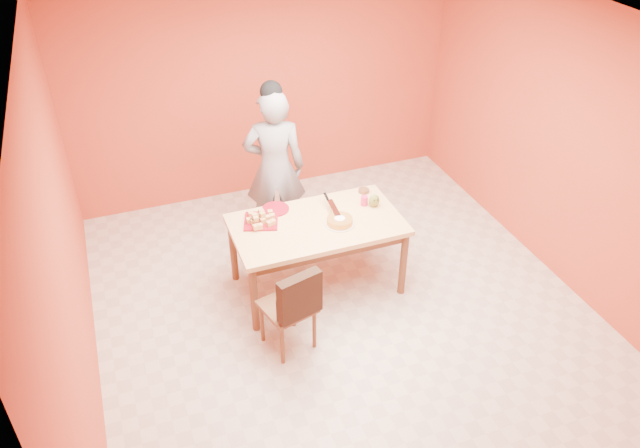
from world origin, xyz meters
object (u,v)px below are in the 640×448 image
object	(u,v)px
dining_table	(317,231)
person	(275,168)
pastry_platter	(261,221)
dining_chair	(288,306)
sponge_cake	(340,221)
egg_ornament	(374,201)
magenta_glass	(364,201)
red_dinner_plate	(276,209)
checker_tin	(364,191)

from	to	relation	value
dining_table	person	bearing A→B (deg)	97.43
dining_table	pastry_platter	size ratio (longest dim) A/B	5.14
dining_chair	sponge_cake	distance (m)	0.98
egg_ornament	magenta_glass	xyz separation A→B (m)	(-0.08, 0.06, -0.02)
person	sponge_cake	world-z (taller)	person
pastry_platter	red_dinner_plate	size ratio (longest dim) A/B	1.18
dining_table	person	distance (m)	0.97
dining_table	red_dinner_plate	distance (m)	0.47
pastry_platter	egg_ornament	distance (m)	1.11
sponge_cake	checker_tin	size ratio (longest dim) A/B	2.23
dining_chair	red_dinner_plate	size ratio (longest dim) A/B	3.41
pastry_platter	magenta_glass	xyz separation A→B (m)	(1.03, -0.07, 0.04)
dining_chair	egg_ornament	distance (m)	1.42
magenta_glass	checker_tin	size ratio (longest dim) A/B	0.89
dining_table	checker_tin	world-z (taller)	checker_tin
checker_tin	egg_ornament	bearing A→B (deg)	-93.16
sponge_cake	egg_ornament	world-z (taller)	egg_ornament
person	checker_tin	bearing A→B (deg)	156.77
dining_chair	magenta_glass	xyz separation A→B (m)	(1.06, 0.82, 0.34)
dining_table	checker_tin	distance (m)	0.73
person	red_dinner_plate	bearing A→B (deg)	87.92
dining_table	sponge_cake	bearing A→B (deg)	-27.96
pastry_platter	sponge_cake	distance (m)	0.74
checker_tin	magenta_glass	bearing A→B (deg)	-113.06
pastry_platter	magenta_glass	size ratio (longest dim) A/B	3.19
sponge_cake	dining_chair	bearing A→B (deg)	-140.16
dining_chair	checker_tin	distance (m)	1.58
red_dinner_plate	egg_ornament	xyz separation A→B (m)	(0.92, -0.28, 0.06)
dining_table	sponge_cake	size ratio (longest dim) A/B	6.57
red_dinner_plate	egg_ornament	world-z (taller)	egg_ornament
dining_chair	egg_ornament	world-z (taller)	dining_chair
sponge_cake	checker_tin	distance (m)	0.63
sponge_cake	person	bearing A→B (deg)	106.72
dining_table	egg_ornament	size ratio (longest dim) A/B	11.87
red_dinner_plate	sponge_cake	world-z (taller)	sponge_cake
magenta_glass	person	bearing A→B (deg)	129.29
magenta_glass	checker_tin	distance (m)	0.24
egg_ornament	magenta_glass	size ratio (longest dim) A/B	1.38
red_dinner_plate	sponge_cake	xyz separation A→B (m)	(0.49, -0.45, 0.03)
dining_table	pastry_platter	bearing A→B (deg)	158.18
dining_table	person	size ratio (longest dim) A/B	0.92
dining_chair	checker_tin	bearing A→B (deg)	27.19
sponge_cake	egg_ornament	size ratio (longest dim) A/B	1.81
dining_chair	person	xyz separation A→B (m)	(0.40, 1.63, 0.41)
pastry_platter	egg_ornament	xyz separation A→B (m)	(1.10, -0.12, 0.06)
dining_table	dining_chair	distance (m)	0.89
dining_table	red_dinner_plate	xyz separation A→B (m)	(-0.30, 0.35, 0.10)
pastry_platter	magenta_glass	distance (m)	1.03
magenta_glass	red_dinner_plate	bearing A→B (deg)	165.16
sponge_cake	magenta_glass	world-z (taller)	magenta_glass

